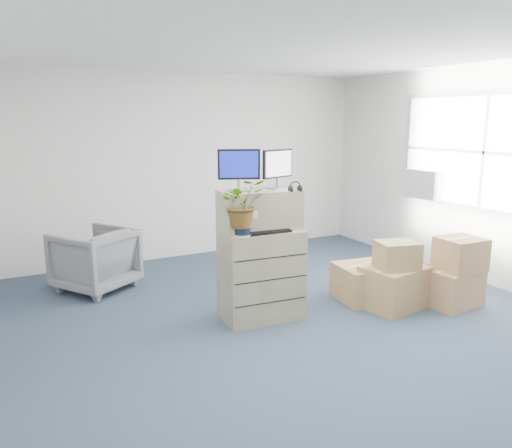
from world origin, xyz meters
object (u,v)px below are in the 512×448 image
object	(u,v)px
water_bottle	(266,218)
potted_plant	(242,210)
monitor_right	(278,167)
monitor_left	(239,168)
keyboard	(267,231)
office_chair	(95,257)
filing_cabinet_lower	(261,275)

from	to	relation	value
water_bottle	potted_plant	bearing A→B (deg)	-153.79
monitor_right	monitor_left	bearing A→B (deg)	159.46
monitor_right	keyboard	distance (m)	0.70
office_chair	monitor_right	bearing A→B (deg)	100.74
monitor_left	potted_plant	distance (m)	0.46
monitor_right	office_chair	bearing A→B (deg)	117.46
filing_cabinet_lower	office_chair	bearing A→B (deg)	133.28
keyboard	office_chair	size ratio (longest dim) A/B	0.56
filing_cabinet_lower	monitor_left	xyz separation A→B (m)	(-0.21, 0.10, 1.15)
water_bottle	potted_plant	world-z (taller)	potted_plant
monitor_left	office_chair	xyz separation A→B (m)	(-1.20, 1.68, -1.21)
keyboard	potted_plant	xyz separation A→B (m)	(-0.29, -0.00, 0.25)
monitor_right	potted_plant	bearing A→B (deg)	-176.25
monitor_left	water_bottle	distance (m)	0.62
potted_plant	monitor_right	bearing A→B (deg)	20.03
monitor_left	office_chair	world-z (taller)	monitor_left
monitor_left	keyboard	xyz separation A→B (m)	(0.21, -0.22, -0.65)
filing_cabinet_lower	water_bottle	size ratio (longest dim) A/B	4.32
filing_cabinet_lower	keyboard	xyz separation A→B (m)	(0.00, -0.12, 0.50)
monitor_right	potted_plant	size ratio (longest dim) A/B	0.78
filing_cabinet_lower	monitor_left	size ratio (longest dim) A/B	2.28
water_bottle	monitor_left	bearing A→B (deg)	172.02
filing_cabinet_lower	keyboard	bearing A→B (deg)	-83.00
filing_cabinet_lower	monitor_right	bearing A→B (deg)	20.10
filing_cabinet_lower	water_bottle	xyz separation A→B (m)	(0.08, 0.05, 0.60)
filing_cabinet_lower	monitor_left	distance (m)	1.17
monitor_right	water_bottle	distance (m)	0.56
filing_cabinet_lower	potted_plant	world-z (taller)	potted_plant
monitor_left	potted_plant	bearing A→B (deg)	-86.76
filing_cabinet_lower	monitor_right	xyz separation A→B (m)	(0.23, 0.06, 1.14)
potted_plant	office_chair	xyz separation A→B (m)	(-1.13, 1.90, -0.81)
potted_plant	keyboard	bearing A→B (deg)	0.35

